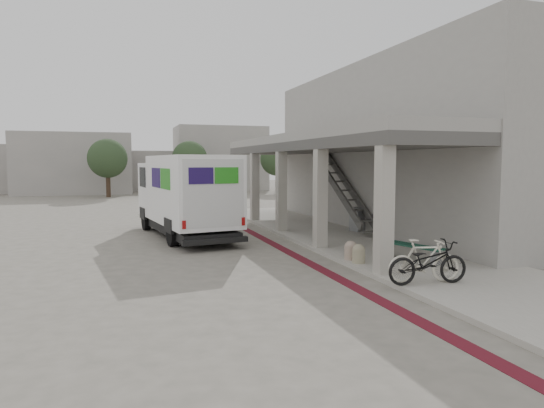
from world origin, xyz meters
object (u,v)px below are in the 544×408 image
object	(u,v)px
bench	(411,249)
utility_cabinet	(358,219)
fedex_truck	(185,194)
bicycle_black	(428,262)
bicycle_cream	(424,261)

from	to	relation	value
bench	utility_cabinet	size ratio (longest dim) A/B	2.12
utility_cabinet	fedex_truck	bearing A→B (deg)	155.69
bicycle_black	utility_cabinet	bearing A→B (deg)	-11.19
utility_cabinet	bicycle_cream	world-z (taller)	bicycle_cream
bicycle_cream	utility_cabinet	bearing A→B (deg)	-5.12
bench	bicycle_cream	world-z (taller)	bicycle_cream
bench	utility_cabinet	bearing A→B (deg)	57.96
bicycle_cream	bicycle_black	bearing A→B (deg)	-167.81
bench	bicycle_black	xyz separation A→B (m)	(-1.16, -2.41, 0.17)
fedex_truck	bench	xyz separation A→B (m)	(5.40, -7.24, -1.22)
fedex_truck	bench	world-z (taller)	fedex_truck
bench	bicycle_black	bearing A→B (deg)	-134.63
bicycle_black	bench	bearing A→B (deg)	-19.86
utility_cabinet	bicycle_black	xyz separation A→B (m)	(-2.50, -8.16, 0.03)
bicycle_black	bicycle_cream	distance (m)	0.14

